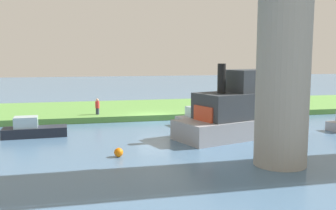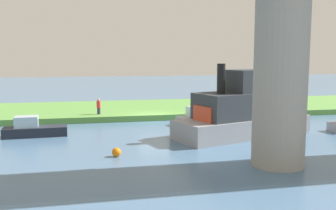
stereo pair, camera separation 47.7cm
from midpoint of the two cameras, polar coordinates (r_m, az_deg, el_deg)
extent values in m
plane|color=#4C7093|center=(32.29, -1.72, -2.45)|extent=(160.00, 160.00, 0.00)
cube|color=#5B9342|center=(38.10, -3.35, -0.60)|extent=(80.00, 12.00, 0.50)
cylinder|color=#9E998E|center=(19.33, 17.45, 6.43)|extent=(2.62, 2.62, 10.51)
cylinder|color=#2D334C|center=(33.27, -10.05, -0.92)|extent=(0.29, 0.29, 0.55)
cylinder|color=red|center=(33.20, -10.07, 0.06)|extent=(0.49, 0.49, 0.60)
sphere|color=tan|center=(33.15, -10.09, 0.78)|extent=(0.24, 0.24, 0.24)
cylinder|color=brown|center=(33.87, 6.85, -0.49)|extent=(0.20, 0.20, 0.81)
cube|color=#99999E|center=(26.67, 11.76, -3.22)|extent=(10.35, 6.16, 1.31)
cube|color=#33383D|center=(26.80, 12.71, 0.12)|extent=(8.38, 5.24, 1.75)
cube|color=#33383D|center=(27.18, 13.99, 3.64)|extent=(5.44, 3.89, 1.53)
cylinder|color=black|center=(25.00, 8.60, 3.98)|extent=(0.55, 0.55, 1.96)
cube|color=#D84C2D|center=(24.82, 7.32, -1.21)|extent=(2.27, 2.41, 0.98)
cube|color=#99999E|center=(30.84, 5.97, -2.29)|extent=(4.67, 2.35, 0.69)
cube|color=silver|center=(30.45, 5.01, -0.98)|extent=(1.80, 1.53, 0.79)
cube|color=#1E232D|center=(27.57, -18.98, -3.81)|extent=(4.30, 1.71, 0.66)
cube|color=silver|center=(27.50, -20.21, -2.39)|extent=(1.58, 1.28, 0.75)
sphere|color=orange|center=(20.93, -7.17, -7.11)|extent=(0.50, 0.50, 0.50)
camera|label=1|loc=(0.24, -89.50, 0.06)|focal=40.18mm
camera|label=2|loc=(0.24, 90.50, -0.06)|focal=40.18mm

